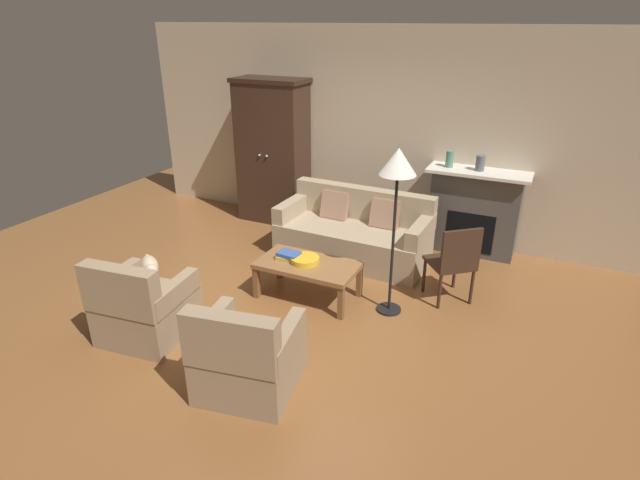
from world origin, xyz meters
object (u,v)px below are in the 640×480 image
Objects in this scene: coffee_table at (308,267)px; dog at (150,268)px; fruit_bowl at (305,260)px; armchair_near_right at (247,358)px; mantel_vase_slate at (480,163)px; side_chair_wooden at (454,260)px; armchair_near_left at (144,309)px; couch at (354,234)px; book_stack at (289,256)px; fireplace at (474,211)px; armoire at (273,152)px; floor_lamp at (398,172)px; mantel_vase_jade at (450,159)px.

coffee_table reaches higher than dog.
fruit_bowl is 1.62m from armchair_near_right.
armchair_near_right is at bearing -80.24° from fruit_bowl.
mantel_vase_slate reaches higher than side_chair_wooden.
mantel_vase_slate is at bearing 53.30° from armchair_near_left.
armchair_near_left is at bearing -114.37° from couch.
mantel_vase_slate reaches higher than coffee_table.
book_stack is at bearing 21.15° from dog.
fruit_bowl is (-1.45, -1.99, -0.12)m from fireplace.
armoire is 1.19× the size of floor_lamp.
floor_lamp reaches higher than mantel_vase_slate.
armoire is 9.99× the size of mantel_vase_jade.
armoire is 2.50m from fruit_bowl.
armchair_near_right is (0.27, -1.60, -0.13)m from fruit_bowl.
mantel_vase_jade is at bearing 77.43° from armchair_near_right.
mantel_vase_slate is 1.57m from side_chair_wooden.
fireplace is 3.98× the size of fruit_bowl.
dog is at bearing -137.28° from mantel_vase_jade.
armchair_near_left is 0.99× the size of armchair_near_right.
floor_lamp is (-0.12, -1.86, 0.30)m from mantel_vase_jade.
mantel_vase_jade is at bearing 1.34° from armoire.
side_chair_wooden reaches higher than coffee_table.
coffee_table is 1.22× the size of side_chair_wooden.
mantel_vase_slate is 1.96m from floor_lamp.
fruit_bowl is 0.20m from book_stack.
mantel_vase_slate is at bearing 54.45° from coffee_table.
coffee_table is at bearing 51.70° from armchair_near_left.
dog is (-0.66, 0.79, -0.07)m from armchair_near_left.
mantel_vase_jade is at bearing 61.50° from fruit_bowl.
couch reaches higher than fruit_bowl.
fruit_bowl is 1.50× the size of mantel_vase_jade.
coffee_table is (-1.41, -1.99, -0.20)m from fireplace.
armoire reaches higher than book_stack.
mantel_vase_jade reaches higher than dog.
couch is 1.80m from mantel_vase_slate.
fruit_bowl is 1.21× the size of book_stack.
mantel_vase_slate is 0.41× the size of dog.
fireplace is 1.59m from couch.
armoire is 3.33m from side_chair_wooden.
coffee_table is 1.48m from floor_lamp.
armoire reaches higher than dog.
mantel_vase_slate is 3.86m from armchair_near_right.
floor_lamp is at bearing -51.99° from couch.
armchair_near_left is (-2.49, -3.34, -0.90)m from mantel_vase_slate.
armchair_near_left is at bearing -142.53° from side_chair_wooden.
armchair_near_right is 2.50m from side_chair_wooden.
floor_lamp reaches higher than fireplace.
couch is 1.82m from floor_lamp.
armchair_near_left reaches higher than fruit_bowl.
mantel_vase_slate is at bearing 91.87° from side_chair_wooden.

